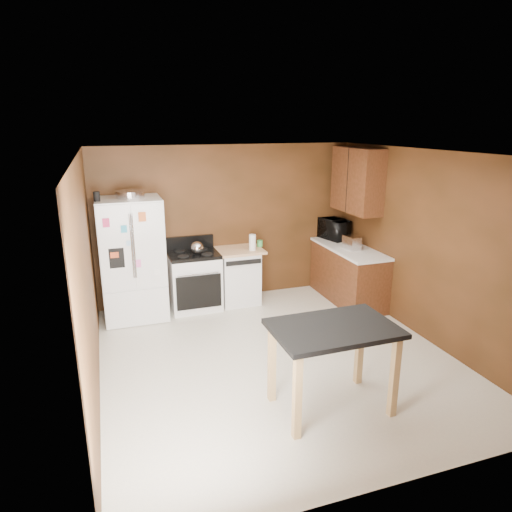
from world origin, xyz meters
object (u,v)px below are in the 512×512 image
roasting_pan (130,194)px  microwave (333,229)px  green_canister (260,243)px  dishwasher (238,275)px  kettle (197,248)px  island (333,339)px  pen_cup (97,197)px  gas_range (194,280)px  paper_towel (252,242)px  toaster (352,243)px  refrigerator (133,259)px

roasting_pan → microwave: 3.42m
green_canister → dishwasher: size_ratio=0.11×
kettle → island: (0.74, -2.98, -0.23)m
roasting_pan → pen_cup: bearing=-160.2°
kettle → gas_range: gas_range is taller
paper_towel → microwave: microwave is taller
roasting_pan → pen_cup: size_ratio=3.13×
kettle → paper_towel: (0.88, -0.02, 0.02)m
island → kettle: bearing=104.0°
microwave → island: size_ratio=0.47×
pen_cup → green_canister: size_ratio=1.29×
toaster → dishwasher: 1.88m
toaster → gas_range: 2.54m
pen_cup → roasting_pan: bearing=19.8°
paper_towel → toaster: size_ratio=0.88×
green_canister → pen_cup: bearing=-173.6°
roasting_pan → green_canister: size_ratio=4.04×
roasting_pan → kettle: size_ratio=2.07×
kettle → refrigerator: bearing=178.9°
roasting_pan → island: bearing=-61.2°
paper_towel → refrigerator: bearing=178.8°
green_canister → toaster: toaster is taller
paper_towel → microwave: 1.55m
island → refrigerator: bearing=119.6°
green_canister → toaster: bearing=-26.4°
paper_towel → gas_range: size_ratio=0.23×
pen_cup → refrigerator: pen_cup is taller
kettle → dishwasher: (0.67, 0.10, -0.55)m
roasting_pan → refrigerator: size_ratio=0.23×
pen_cup → toaster: (3.73, -0.38, -0.86)m
refrigerator → paper_towel: bearing=-1.2°
toaster → kettle: bearing=163.1°
gas_range → island: 3.17m
toaster → dishwasher: bearing=155.5°
roasting_pan → gas_range: 1.64m
roasting_pan → gas_range: (0.87, 0.04, -1.39)m
microwave → dishwasher: size_ratio=0.65×
refrigerator → microwave: bearing=3.2°
pen_cup → dishwasher: (2.04, 0.22, -1.41)m
green_canister → refrigerator: refrigerator is taller
refrigerator → gas_range: refrigerator is taller
kettle → gas_range: 0.54m
gas_range → island: size_ratio=0.90×
toaster → green_canister: bearing=148.6°
green_canister → island: green_canister is taller
kettle → paper_towel: 0.88m
kettle → green_canister: kettle is taller
toaster → refrigerator: (-3.32, 0.52, -0.10)m
kettle → refrigerator: refrigerator is taller
roasting_pan → kettle: roasting_pan is taller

